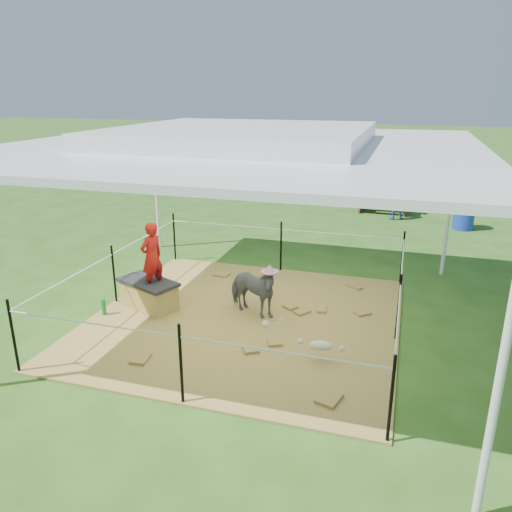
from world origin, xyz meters
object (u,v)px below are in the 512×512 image
(straw_bale, at_px, (149,295))
(pony, at_px, (252,290))
(green_bottle, at_px, (104,307))
(picnic_table_near, at_px, (384,200))
(distant_person, at_px, (395,201))
(woman, at_px, (151,251))
(trash_barrel, at_px, (464,214))
(foal, at_px, (321,344))

(straw_bale, xyz_separation_m, pony, (1.66, 0.22, 0.21))
(straw_bale, distance_m, green_bottle, 0.71)
(picnic_table_near, bearing_deg, green_bottle, -111.66)
(pony, relative_size, distant_person, 0.97)
(straw_bale, height_order, distant_person, distant_person)
(straw_bale, height_order, pony, pony)
(woman, xyz_separation_m, green_bottle, (-0.65, -0.45, -0.84))
(straw_bale, height_order, trash_barrel, trash_barrel)
(woman, relative_size, green_bottle, 4.32)
(straw_bale, bearing_deg, distant_person, 63.71)
(woman, height_order, trash_barrel, woman)
(straw_bale, distance_m, woman, 0.77)
(green_bottle, height_order, pony, pony)
(green_bottle, bearing_deg, pony, 16.72)
(woman, bearing_deg, green_bottle, -32.70)
(green_bottle, height_order, picnic_table_near, picnic_table_near)
(straw_bale, distance_m, foal, 3.05)
(distant_person, bearing_deg, trash_barrel, 147.19)
(straw_bale, bearing_deg, trash_barrel, 51.65)
(woman, distance_m, distant_person, 8.00)
(woman, distance_m, trash_barrel, 8.43)
(woman, bearing_deg, distant_person, 176.96)
(green_bottle, height_order, foal, foal)
(trash_barrel, bearing_deg, green_bottle, -129.30)
(picnic_table_near, bearing_deg, trash_barrel, -32.90)
(straw_bale, relative_size, foal, 1.06)
(green_bottle, bearing_deg, foal, -6.46)
(green_bottle, distance_m, distant_person, 8.68)
(pony, distance_m, trash_barrel, 7.37)
(straw_bale, height_order, woman, woman)
(distant_person, bearing_deg, green_bottle, 46.85)
(distant_person, bearing_deg, woman, 49.43)
(trash_barrel, bearing_deg, woman, -127.82)
(pony, distance_m, picnic_table_near, 8.02)
(trash_barrel, bearing_deg, foal, -107.23)
(trash_barrel, bearing_deg, straw_bale, -128.35)
(foal, bearing_deg, distant_person, 77.59)
(woman, height_order, green_bottle, woman)
(picnic_table_near, bearing_deg, pony, -99.00)
(pony, height_order, trash_barrel, pony)
(green_bottle, xyz_separation_m, picnic_table_near, (3.76, 8.53, 0.17))
(straw_bale, distance_m, pony, 1.69)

